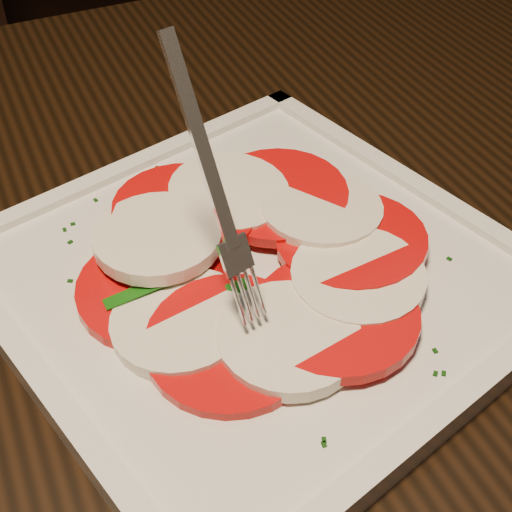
{
  "coord_description": "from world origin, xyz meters",
  "views": [
    {
      "loc": [
        -0.32,
        -0.57,
        1.1
      ],
      "look_at": [
        -0.16,
        -0.27,
        0.78
      ],
      "focal_mm": 50.0,
      "sensor_mm": 36.0,
      "label": 1
    }
  ],
  "objects": [
    {
      "name": "fork",
      "position": [
        -0.19,
        -0.28,
        0.86
      ],
      "size": [
        0.04,
        0.08,
        0.15
      ],
      "primitive_type": null,
      "rotation": [
        0.0,
        0.0,
        0.18
      ],
      "color": "white",
      "rests_on": "caprese_salad"
    },
    {
      "name": "caprese_salad",
      "position": [
        -0.16,
        -0.27,
        0.78
      ],
      "size": [
        0.24,
        0.28,
        0.03
      ],
      "color": "red",
      "rests_on": "plate"
    },
    {
      "name": "table",
      "position": [
        -0.15,
        -0.19,
        0.65
      ],
      "size": [
        1.25,
        0.87,
        0.75
      ],
      "rotation": [
        0.0,
        0.0,
        -0.06
      ],
      "color": "black",
      "rests_on": "ground"
    },
    {
      "name": "ground",
      "position": [
        0.0,
        0.0,
        0.0
      ],
      "size": [
        6.0,
        6.0,
        0.0
      ],
      "primitive_type": "plane",
      "color": "black",
      "rests_on": "ground"
    },
    {
      "name": "plate",
      "position": [
        -0.16,
        -0.27,
        0.76
      ],
      "size": [
        0.38,
        0.38,
        0.01
      ],
      "primitive_type": "cube",
      "rotation": [
        0.0,
        0.0,
        0.2
      ],
      "color": "silver",
      "rests_on": "table"
    }
  ]
}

